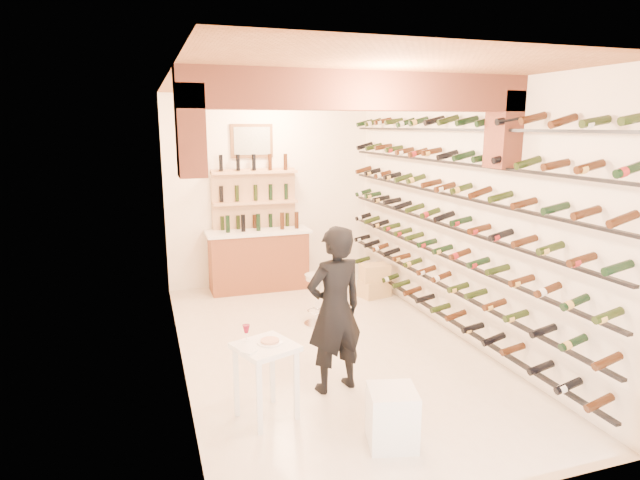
{
  "coord_description": "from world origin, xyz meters",
  "views": [
    {
      "loc": [
        -2.06,
        -5.92,
        2.7
      ],
      "look_at": [
        0.0,
        0.3,
        1.3
      ],
      "focal_mm": 30.17,
      "sensor_mm": 36.0,
      "label": 1
    }
  ],
  "objects_px": {
    "person": "(335,310)",
    "chrome_barstool": "(317,296)",
    "tasting_table": "(265,358)",
    "wine_rack": "(441,218)",
    "back_counter": "(259,258)",
    "white_stool": "(392,417)",
    "crate_lower": "(374,288)"
  },
  "relations": [
    {
      "from": "wine_rack",
      "to": "chrome_barstool",
      "type": "distance_m",
      "value": 1.96
    },
    {
      "from": "chrome_barstool",
      "to": "person",
      "type": "bearing_deg",
      "value": -102.57
    },
    {
      "from": "back_counter",
      "to": "chrome_barstool",
      "type": "relative_size",
      "value": 2.36
    },
    {
      "from": "person",
      "to": "tasting_table",
      "type": "bearing_deg",
      "value": 10.71
    },
    {
      "from": "wine_rack",
      "to": "chrome_barstool",
      "type": "bearing_deg",
      "value": 151.97
    },
    {
      "from": "wine_rack",
      "to": "tasting_table",
      "type": "height_order",
      "value": "wine_rack"
    },
    {
      "from": "crate_lower",
      "to": "chrome_barstool",
      "type": "bearing_deg",
      "value": -144.16
    },
    {
      "from": "tasting_table",
      "to": "chrome_barstool",
      "type": "bearing_deg",
      "value": 40.19
    },
    {
      "from": "white_stool",
      "to": "back_counter",
      "type": "bearing_deg",
      "value": 91.71
    },
    {
      "from": "chrome_barstool",
      "to": "tasting_table",
      "type": "bearing_deg",
      "value": -119.45
    },
    {
      "from": "person",
      "to": "chrome_barstool",
      "type": "bearing_deg",
      "value": -113.98
    },
    {
      "from": "wine_rack",
      "to": "white_stool",
      "type": "bearing_deg",
      "value": -128.26
    },
    {
      "from": "chrome_barstool",
      "to": "crate_lower",
      "type": "relative_size",
      "value": 1.58
    },
    {
      "from": "tasting_table",
      "to": "back_counter",
      "type": "bearing_deg",
      "value": 58.57
    },
    {
      "from": "white_stool",
      "to": "wine_rack",
      "type": "bearing_deg",
      "value": 51.74
    },
    {
      "from": "white_stool",
      "to": "chrome_barstool",
      "type": "height_order",
      "value": "chrome_barstool"
    },
    {
      "from": "wine_rack",
      "to": "white_stool",
      "type": "xyz_separation_m",
      "value": [
        -1.69,
        -2.14,
        -1.3
      ]
    },
    {
      "from": "wine_rack",
      "to": "person",
      "type": "xyz_separation_m",
      "value": [
        -1.82,
        -1.05,
        -0.68
      ]
    },
    {
      "from": "person",
      "to": "wine_rack",
      "type": "bearing_deg",
      "value": -161.48
    },
    {
      "from": "back_counter",
      "to": "crate_lower",
      "type": "relative_size",
      "value": 3.72
    },
    {
      "from": "tasting_table",
      "to": "crate_lower",
      "type": "bearing_deg",
      "value": 30.64
    },
    {
      "from": "tasting_table",
      "to": "person",
      "type": "distance_m",
      "value": 0.9
    },
    {
      "from": "tasting_table",
      "to": "wine_rack",
      "type": "bearing_deg",
      "value": 7.3
    },
    {
      "from": "chrome_barstool",
      "to": "crate_lower",
      "type": "height_order",
      "value": "chrome_barstool"
    },
    {
      "from": "wine_rack",
      "to": "back_counter",
      "type": "bearing_deg",
      "value": 124.66
    },
    {
      "from": "white_stool",
      "to": "chrome_barstool",
      "type": "relative_size",
      "value": 0.7
    },
    {
      "from": "wine_rack",
      "to": "tasting_table",
      "type": "relative_size",
      "value": 6.44
    },
    {
      "from": "tasting_table",
      "to": "white_stool",
      "type": "bearing_deg",
      "value": -59.96
    },
    {
      "from": "white_stool",
      "to": "person",
      "type": "relative_size",
      "value": 0.29
    },
    {
      "from": "person",
      "to": "crate_lower",
      "type": "xyz_separation_m",
      "value": [
        1.66,
        2.71,
        -0.73
      ]
    },
    {
      "from": "wine_rack",
      "to": "tasting_table",
      "type": "bearing_deg",
      "value": -152.34
    },
    {
      "from": "person",
      "to": "crate_lower",
      "type": "distance_m",
      "value": 3.26
    }
  ]
}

